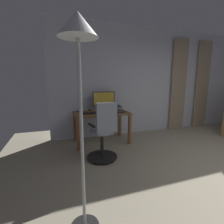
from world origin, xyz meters
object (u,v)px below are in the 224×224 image
(laptop, at_px, (116,110))
(mug_tea, at_px, (103,110))
(computer_monitor, at_px, (104,100))
(desk, at_px, (101,117))
(computer_keyboard, at_px, (90,113))
(floor_lamp, at_px, (79,52))
(computer_mouse, at_px, (90,110))
(office_chair, at_px, (104,134))
(cell_phone_by_monitor, at_px, (79,111))

(laptop, bearing_deg, mug_tea, -18.15)
(computer_monitor, bearing_deg, desk, 60.08)
(computer_keyboard, bearing_deg, laptop, -178.65)
(mug_tea, bearing_deg, laptop, 174.19)
(desk, bearing_deg, floor_lamp, 70.72)
(computer_mouse, bearing_deg, office_chair, 91.13)
(laptop, bearing_deg, computer_keyboard, -10.99)
(desk, bearing_deg, mug_tea, 118.13)
(desk, distance_m, floor_lamp, 2.52)
(mug_tea, bearing_deg, office_chair, 74.88)
(computer_keyboard, height_order, computer_mouse, computer_mouse)
(cell_phone_by_monitor, relative_size, floor_lamp, 0.07)
(desk, distance_m, computer_keyboard, 0.31)
(computer_mouse, distance_m, mug_tea, 0.41)
(office_chair, xyz_separation_m, floor_lamp, (0.56, 1.30, 1.15))
(cell_phone_by_monitor, distance_m, floor_lamp, 2.58)
(office_chair, height_order, laptop, office_chair)
(office_chair, distance_m, mug_tea, 0.90)
(computer_keyboard, xyz_separation_m, computer_mouse, (-0.06, -0.37, 0.01))
(computer_monitor, xyz_separation_m, laptop, (-0.20, 0.30, -0.21))
(computer_monitor, relative_size, laptop, 1.41)
(computer_monitor, relative_size, mug_tea, 4.06)
(office_chair, relative_size, laptop, 2.78)
(desk, relative_size, office_chair, 1.15)
(computer_keyboard, height_order, cell_phone_by_monitor, computer_keyboard)
(laptop, relative_size, cell_phone_by_monitor, 2.69)
(desk, xyz_separation_m, computer_mouse, (0.22, -0.27, 0.12))
(laptop, bearing_deg, cell_phone_by_monitor, -33.18)
(desk, distance_m, office_chair, 0.90)
(cell_phone_by_monitor, bearing_deg, computer_keyboard, 95.74)
(computer_keyboard, bearing_deg, mug_tea, -171.52)
(desk, relative_size, cell_phone_by_monitor, 8.60)
(office_chair, bearing_deg, computer_keyboard, 85.80)
(laptop, relative_size, computer_mouse, 3.87)
(mug_tea, bearing_deg, cell_phone_by_monitor, -28.77)
(computer_keyboard, distance_m, floor_lamp, 2.32)
(computer_keyboard, bearing_deg, floor_lamp, 76.89)
(computer_mouse, bearing_deg, computer_monitor, 171.48)
(office_chair, relative_size, mug_tea, 7.99)
(cell_phone_by_monitor, height_order, floor_lamp, floor_lamp)
(desk, bearing_deg, computer_mouse, -51.44)
(cell_phone_by_monitor, bearing_deg, computer_mouse, 164.53)
(floor_lamp, bearing_deg, cell_phone_by_monitor, -96.76)
(office_chair, xyz_separation_m, laptop, (-0.53, -0.79, 0.28))
(computer_keyboard, distance_m, cell_phone_by_monitor, 0.38)
(computer_keyboard, xyz_separation_m, laptop, (-0.61, -0.01, 0.04))
(computer_monitor, relative_size, floor_lamp, 0.28)
(office_chair, bearing_deg, mug_tea, 64.82)
(computer_keyboard, bearing_deg, cell_phone_by_monitor, -58.12)
(computer_keyboard, distance_m, computer_mouse, 0.37)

